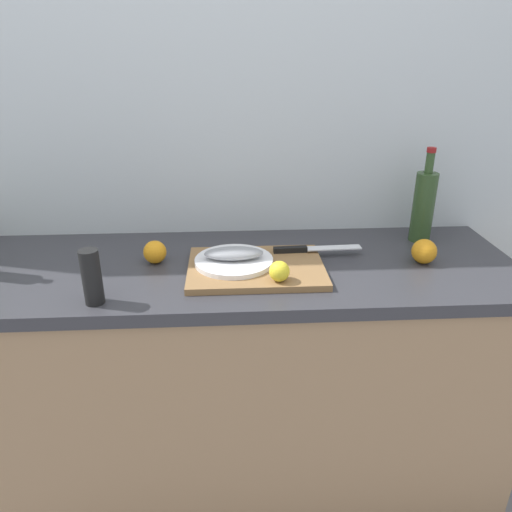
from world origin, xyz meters
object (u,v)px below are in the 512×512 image
(chef_knife, at_px, (306,249))
(lemon_0, at_px, (279,271))
(fish_fillet, at_px, (234,253))
(orange_0, at_px, (155,252))
(white_plate, at_px, (234,261))
(wine_bottle, at_px, (424,205))
(cutting_board, at_px, (256,268))
(pepper_mill, at_px, (92,277))

(chef_knife, xyz_separation_m, lemon_0, (-0.11, -0.21, 0.02))
(fish_fillet, xyz_separation_m, orange_0, (-0.25, 0.06, -0.02))
(white_plate, relative_size, wine_bottle, 0.74)
(white_plate, distance_m, lemon_0, 0.18)
(cutting_board, height_order, fish_fillet, fish_fillet)
(pepper_mill, bearing_deg, cutting_board, 21.45)
(chef_knife, relative_size, orange_0, 3.98)
(fish_fillet, height_order, pepper_mill, pepper_mill)
(lemon_0, bearing_deg, white_plate, 134.71)
(orange_0, relative_size, pepper_mill, 0.47)
(fish_fillet, xyz_separation_m, pepper_mill, (-0.38, -0.19, 0.02))
(cutting_board, xyz_separation_m, chef_knife, (0.17, 0.10, 0.02))
(white_plate, height_order, orange_0, orange_0)
(fish_fillet, height_order, chef_knife, fish_fillet)
(chef_knife, bearing_deg, orange_0, 179.15)
(wine_bottle, height_order, pepper_mill, wine_bottle)
(fish_fillet, distance_m, orange_0, 0.26)
(fish_fillet, bearing_deg, white_plate, -90.00)
(white_plate, bearing_deg, fish_fillet, 90.00)
(wine_bottle, bearing_deg, fish_fillet, -162.77)
(lemon_0, distance_m, pepper_mill, 0.51)
(white_plate, height_order, fish_fillet, fish_fillet)
(fish_fillet, bearing_deg, orange_0, 165.63)
(wine_bottle, distance_m, pepper_mill, 1.12)
(fish_fillet, distance_m, wine_bottle, 0.70)
(wine_bottle, distance_m, orange_0, 0.93)
(white_plate, distance_m, fish_fillet, 0.03)
(cutting_board, relative_size, lemon_0, 6.97)
(wine_bottle, bearing_deg, chef_knife, -163.33)
(orange_0, bearing_deg, wine_bottle, 8.83)
(cutting_board, distance_m, fish_fillet, 0.08)
(orange_0, height_order, pepper_mill, pepper_mill)
(cutting_board, distance_m, chef_knife, 0.20)
(wine_bottle, height_order, orange_0, wine_bottle)
(cutting_board, height_order, wine_bottle, wine_bottle)
(chef_knife, relative_size, wine_bottle, 0.88)
(lemon_0, relative_size, pepper_mill, 0.39)
(cutting_board, relative_size, orange_0, 5.68)
(fish_fillet, relative_size, pepper_mill, 1.18)
(white_plate, bearing_deg, chef_knife, 18.23)
(wine_bottle, bearing_deg, orange_0, -171.17)
(chef_knife, bearing_deg, cutting_board, -153.18)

